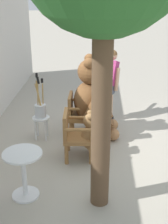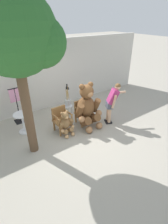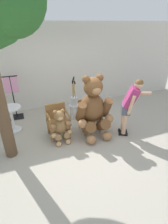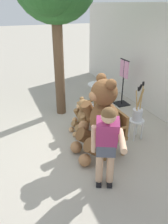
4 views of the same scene
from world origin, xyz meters
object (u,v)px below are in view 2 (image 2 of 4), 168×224
object	(u,v)px
white_stool	(68,108)
round_side_table	(23,121)
person_visitor	(112,100)
clothing_display_stand	(17,105)
wooden_chair_right	(83,111)
teddy_bear_large	(87,106)
patio_tree	(18,37)
brush_bucket	(68,101)
wooden_chair_left	(61,119)
teddy_bear_small	(66,123)

from	to	relation	value
white_stool	round_side_table	world-z (taller)	round_side_table
person_visitor	clothing_display_stand	world-z (taller)	person_visitor
wooden_chair_right	teddy_bear_large	world-z (taller)	teddy_bear_large
round_side_table	wooden_chair_right	bearing A→B (deg)	-17.71
person_visitor	patio_tree	xyz separation A→B (m)	(-2.89, 0.13, 2.28)
wooden_chair_right	round_side_table	bearing A→B (deg)	162.29
person_visitor	wooden_chair_right	bearing A→B (deg)	144.93
person_visitor	round_side_table	bearing A→B (deg)	156.58
person_visitor	brush_bucket	distance (m)	1.74
brush_bucket	clothing_display_stand	size ratio (longest dim) A/B	0.65
person_visitor	white_stool	bearing A→B (deg)	128.86
person_visitor	white_stool	world-z (taller)	person_visitor
teddy_bear_large	round_side_table	world-z (taller)	teddy_bear_large
white_stool	clothing_display_stand	size ratio (longest dim) A/B	0.34
wooden_chair_right	round_side_table	world-z (taller)	wooden_chair_right
person_visitor	patio_tree	distance (m)	3.69
wooden_chair_left	teddy_bear_small	xyz separation A→B (m)	(0.00, -0.29, -0.04)
wooden_chair_left	wooden_chair_right	xyz separation A→B (m)	(0.91, 0.00, 0.00)
teddy_bear_large	round_side_table	xyz separation A→B (m)	(-2.04, 0.92, -0.35)
white_stool	patio_tree	world-z (taller)	patio_tree
wooden_chair_left	wooden_chair_right	distance (m)	0.91
brush_bucket	patio_tree	size ratio (longest dim) A/B	0.21
teddy_bear_large	teddy_bear_small	bearing A→B (deg)	-178.79
person_visitor	white_stool	distance (m)	1.81
white_stool	round_side_table	size ratio (longest dim) A/B	0.64
teddy_bear_small	round_side_table	world-z (taller)	teddy_bear_small
wooden_chair_left	clothing_display_stand	xyz separation A→B (m)	(-1.04, 1.43, 0.26)
teddy_bear_small	teddy_bear_large	bearing A→B (deg)	1.21
round_side_table	clothing_display_stand	bearing A→B (deg)	83.37
patio_tree	person_visitor	bearing A→B (deg)	-2.49
teddy_bear_small	brush_bucket	size ratio (longest dim) A/B	0.99
wooden_chair_right	patio_tree	xyz separation A→B (m)	(-2.03, -0.48, 2.73)
wooden_chair_left	brush_bucket	distance (m)	1.02
white_stool	patio_tree	distance (m)	3.58
person_visitor	white_stool	size ratio (longest dim) A/B	3.37
teddy_bear_small	white_stool	size ratio (longest dim) A/B	1.90
clothing_display_stand	round_side_table	bearing A→B (deg)	-96.63
white_stool	clothing_display_stand	distance (m)	1.91
wooden_chair_left	patio_tree	xyz separation A→B (m)	(-1.12, -0.48, 2.73)
wooden_chair_right	wooden_chair_left	bearing A→B (deg)	-180.00
brush_bucket	clothing_display_stand	xyz separation A→B (m)	(-1.73, 0.70, 0.07)
wooden_chair_left	teddy_bear_small	distance (m)	0.29
person_visitor	brush_bucket	xyz separation A→B (m)	(-1.08, 1.34, -0.27)
teddy_bear_large	clothing_display_stand	xyz separation A→B (m)	(-1.95, 1.70, -0.08)
teddy_bear_small	patio_tree	size ratio (longest dim) A/B	0.21
patio_tree	teddy_bear_small	bearing A→B (deg)	9.69
white_stool	teddy_bear_small	bearing A→B (deg)	-123.85
teddy_bear_large	white_stool	bearing A→B (deg)	102.18
wooden_chair_right	teddy_bear_large	distance (m)	0.43
person_visitor	round_side_table	world-z (taller)	person_visitor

